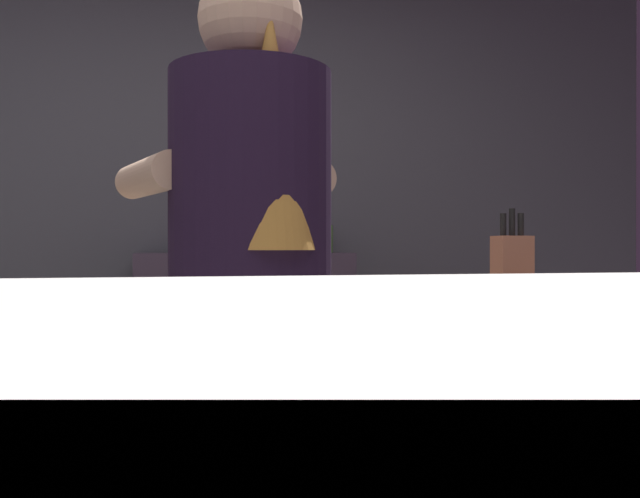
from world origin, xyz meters
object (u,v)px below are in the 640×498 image
object	(u,v)px
bartender	(252,307)
bottle_soy	(328,237)
mixing_bowl	(154,296)
knife_block	(512,268)
bottle_vinegar	(243,232)
chefs_knife	(335,306)

from	to	relation	value
bartender	bottle_soy	size ratio (longest dim) A/B	8.62
mixing_bowl	bottle_soy	distance (m)	1.54
knife_block	mixing_bowl	bearing A→B (deg)	170.85
knife_block	bottle_vinegar	size ratio (longest dim) A/B	1.09
bartender	mixing_bowl	xyz separation A→B (m)	(-0.21, 0.56, -0.01)
bottle_vinegar	bartender	bearing A→B (deg)	-95.69
mixing_bowl	bottle_vinegar	distance (m)	1.38
bartender	chefs_knife	distance (m)	0.49
bartender	chefs_knife	bearing A→B (deg)	-50.75
bartender	bottle_soy	world-z (taller)	bartender
bartender	chefs_knife	size ratio (longest dim) A/B	7.04
bartender	mixing_bowl	distance (m)	0.60
knife_block	bottle_soy	distance (m)	1.48
bartender	mixing_bowl	world-z (taller)	bartender
mixing_bowl	bottle_vinegar	size ratio (longest dim) A/B	0.81
chefs_knife	bottle_vinegar	world-z (taller)	bottle_vinegar
chefs_knife	bottle_soy	bearing A→B (deg)	85.38
mixing_bowl	bottle_soy	xyz separation A→B (m)	(0.81, 1.30, 0.19)
mixing_bowl	bottle_soy	world-z (taller)	bottle_soy
bartender	knife_block	bearing A→B (deg)	-80.03
knife_block	bottle_vinegar	bearing A→B (deg)	112.93
chefs_knife	bottle_soy	distance (m)	1.51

